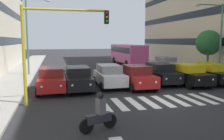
% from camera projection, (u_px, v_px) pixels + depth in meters
% --- Properties ---
extents(ground_plane, '(180.00, 180.00, 0.00)m').
position_uv_depth(ground_plane, '(163.00, 101.00, 13.99)').
color(ground_plane, '#262628').
extents(crosswalk_markings, '(7.65, 2.80, 0.01)m').
position_uv_depth(crosswalk_markings, '(163.00, 101.00, 13.98)').
color(crosswalk_markings, silver).
rests_on(crosswalk_markings, ground_plane).
extents(car_0, '(2.02, 4.44, 1.72)m').
position_uv_depth(car_0, '(211.00, 73.00, 19.71)').
color(car_0, black).
rests_on(car_0, ground_plane).
extents(car_1, '(2.02, 4.44, 1.72)m').
position_uv_depth(car_1, '(189.00, 74.00, 18.92)').
color(car_1, black).
rests_on(car_1, ground_plane).
extents(car_2, '(2.02, 4.44, 1.72)m').
position_uv_depth(car_2, '(160.00, 73.00, 19.48)').
color(car_2, black).
rests_on(car_2, ground_plane).
extents(car_3, '(2.02, 4.44, 1.72)m').
position_uv_depth(car_3, '(137.00, 76.00, 17.85)').
color(car_3, maroon).
rests_on(car_3, ground_plane).
extents(car_4, '(2.02, 4.44, 1.72)m').
position_uv_depth(car_4, '(109.00, 76.00, 18.29)').
color(car_4, silver).
rests_on(car_4, ground_plane).
extents(car_5, '(2.02, 4.44, 1.72)m').
position_uv_depth(car_5, '(78.00, 78.00, 16.96)').
color(car_5, black).
rests_on(car_5, ground_plane).
extents(car_6, '(2.02, 4.44, 1.72)m').
position_uv_depth(car_6, '(52.00, 79.00, 16.51)').
color(car_6, maroon).
rests_on(car_6, ground_plane).
extents(car_row2_0, '(2.02, 4.44, 1.72)m').
position_uv_depth(car_row2_0, '(166.00, 64.00, 27.24)').
color(car_row2_0, '#B2B7BC').
rests_on(car_row2_0, ground_plane).
extents(bus_behind_traffic, '(2.78, 10.50, 3.00)m').
position_uv_depth(bus_behind_traffic, '(127.00, 52.00, 34.72)').
color(bus_behind_traffic, '#DB5193').
rests_on(bus_behind_traffic, ground_plane).
extents(motorcycle_with_rider, '(1.63, 0.69, 1.57)m').
position_uv_depth(motorcycle_with_rider, '(99.00, 115.00, 9.32)').
color(motorcycle_with_rider, black).
rests_on(motorcycle_with_rider, ground_plane).
extents(traffic_light_gantry, '(4.83, 0.36, 5.50)m').
position_uv_depth(traffic_light_gantry, '(50.00, 38.00, 12.92)').
color(traffic_light_gantry, '#AD991E').
rests_on(traffic_light_gantry, ground_plane).
extents(street_lamp_left, '(2.96, 0.28, 6.81)m').
position_uv_depth(street_lamp_left, '(217.00, 33.00, 21.48)').
color(street_lamp_left, '#4C6B56').
rests_on(street_lamp_left, sidewalk_left).
extents(street_lamp_right, '(2.46, 0.28, 7.73)m').
position_uv_depth(street_lamp_right, '(31.00, 29.00, 23.53)').
color(street_lamp_right, '#4C6B56').
rests_on(street_lamp_right, sidewalk_right).
extents(street_tree_1, '(2.69, 2.69, 4.58)m').
position_uv_depth(street_tree_1, '(209.00, 43.00, 24.93)').
color(street_tree_1, '#513823').
rests_on(street_tree_1, sidewalk_left).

